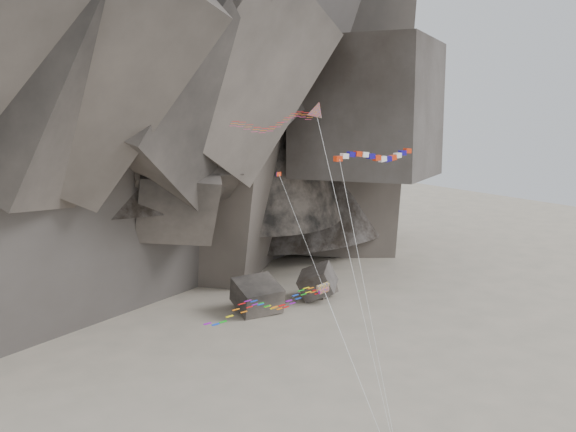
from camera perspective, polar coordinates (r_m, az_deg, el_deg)
headland at (r=112.91m, az=-20.15°, el=16.51°), size 110.00×70.00×84.00m
delta_kite at (r=51.00m, az=-1.45°, el=8.35°), size 8.59×14.66×27.28m
banner_kite at (r=54.51m, az=7.78°, el=5.13°), size 11.47×12.05×23.24m
parafoil_kite at (r=45.68m, az=-2.14°, el=-7.84°), size 11.93×9.00×13.73m
pennant_kite at (r=50.07m, az=1.87°, el=-3.17°), size 1.10×14.47×21.60m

